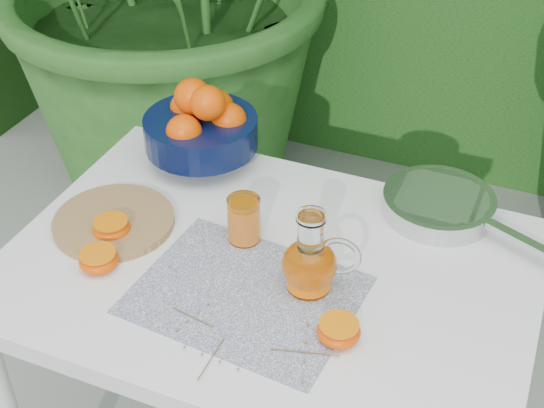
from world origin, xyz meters
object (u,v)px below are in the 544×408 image
at_px(cutting_board, 114,222).
at_px(juice_pitcher, 311,263).
at_px(fruit_bowl, 202,125).
at_px(white_table, 268,296).
at_px(saute_pan, 440,204).

bearing_deg(cutting_board, juice_pitcher, -3.18).
height_order(fruit_bowl, juice_pitcher, fruit_bowl).
xyz_separation_m(white_table, juice_pitcher, (0.10, -0.03, 0.14)).
bearing_deg(fruit_bowl, saute_pan, 0.73).
height_order(white_table, cutting_board, cutting_board).
relative_size(fruit_bowl, juice_pitcher, 1.72).
relative_size(white_table, juice_pitcher, 6.01).
relative_size(white_table, saute_pan, 2.37).
height_order(cutting_board, fruit_bowl, fruit_bowl).
bearing_deg(white_table, cutting_board, -178.81).
xyz_separation_m(fruit_bowl, saute_pan, (0.54, 0.01, -0.07)).
bearing_deg(white_table, fruit_bowl, 134.81).
bearing_deg(white_table, juice_pitcher, -17.91).
distance_m(juice_pitcher, saute_pan, 0.36).
relative_size(white_table, cutting_board, 4.06).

